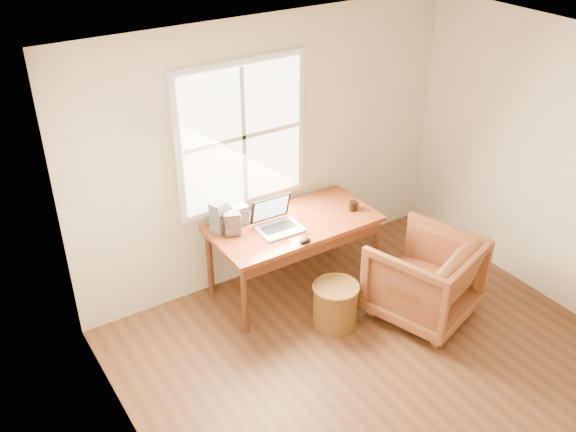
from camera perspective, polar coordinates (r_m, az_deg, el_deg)
name	(u,v)px	position (r m, az deg, el deg)	size (l,w,h in m)	color
room_shell	(417,254)	(4.66, 11.43, -3.31)	(4.04, 4.54, 2.64)	#58341E
desk	(294,224)	(6.06, 0.54, -0.71)	(1.60, 0.80, 0.04)	brown
armchair	(424,278)	(6.03, 11.97, -5.38)	(0.86, 0.88, 0.80)	brown
wicker_stool	(335,305)	(5.92, 4.23, -7.87)	(0.40, 0.40, 0.40)	brown
laptop	(280,217)	(5.84, -0.68, -0.11)	(0.38, 0.40, 0.29)	silver
mouse	(305,241)	(5.74, 1.53, -2.22)	(0.11, 0.07, 0.04)	black
coffee_mug	(353,206)	(6.26, 5.81, 0.90)	(0.08, 0.08, 0.09)	black
cd_stack_a	(218,212)	(5.95, -6.29, 0.33)	(0.15, 0.13, 0.29)	silver
cd_stack_b	(232,223)	(5.85, -4.99, -0.60)	(0.14, 0.13, 0.22)	#2A2A2F
cd_stack_c	(219,217)	(5.86, -6.19, -0.12)	(0.13, 0.12, 0.30)	#A1A1AE
cd_stack_d	(239,214)	(6.01, -4.36, 0.19)	(0.15, 0.13, 0.19)	silver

